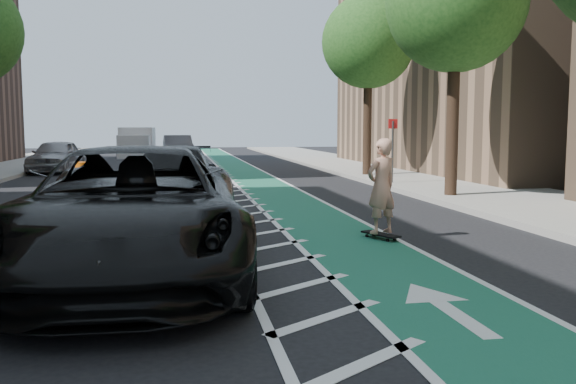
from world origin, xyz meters
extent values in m
plane|color=black|center=(0.00, 0.00, 0.00)|extent=(120.00, 120.00, 0.00)
cube|color=#19593E|center=(3.00, 10.00, 0.01)|extent=(2.00, 90.00, 0.01)
cube|color=silver|center=(1.50, 10.00, 0.01)|extent=(1.40, 90.00, 0.01)
cube|color=gray|center=(9.50, 10.00, 0.07)|extent=(5.00, 90.00, 0.15)
cube|color=gray|center=(7.05, 10.00, 0.08)|extent=(0.12, 90.00, 0.16)
cylinder|color=#382619|center=(7.90, 8.00, 2.20)|extent=(0.36, 0.36, 4.40)
sphere|color=#1C4818|center=(7.90, 8.00, 5.80)|extent=(4.20, 4.20, 4.20)
cylinder|color=#382619|center=(7.90, 16.00, 2.20)|extent=(0.36, 0.36, 4.40)
sphere|color=#1C4818|center=(7.90, 16.00, 5.80)|extent=(4.20, 4.20, 4.20)
cylinder|color=#4C4C4C|center=(7.60, 12.00, 1.20)|extent=(0.08, 0.08, 2.40)
cube|color=red|center=(7.60, 12.00, 2.30)|extent=(0.35, 0.02, 0.35)
cube|color=black|center=(3.70, 1.79, 0.10)|extent=(0.58, 0.91, 0.03)
cylinder|color=black|center=(3.50, 2.02, 0.03)|extent=(0.06, 0.08, 0.07)
cylinder|color=black|center=(3.67, 2.09, 0.03)|extent=(0.06, 0.08, 0.07)
cylinder|color=black|center=(3.73, 1.48, 0.03)|extent=(0.06, 0.08, 0.07)
cylinder|color=black|center=(3.90, 1.55, 0.03)|extent=(0.06, 0.08, 0.07)
imported|color=tan|center=(3.70, 1.79, 1.03)|extent=(0.79, 0.67, 1.83)
imported|color=black|center=(-0.77, -0.40, 0.94)|extent=(3.32, 6.86, 1.88)
imported|color=black|center=(-0.26, 7.50, 0.82)|extent=(2.67, 5.81, 1.65)
imported|color=#A1A0A6|center=(-5.97, 21.66, 0.80)|extent=(2.28, 4.84, 1.60)
imported|color=#525256|center=(-0.18, 32.61, 0.84)|extent=(2.14, 5.20, 1.67)
cube|color=silver|center=(-3.17, 37.86, 1.10)|extent=(2.53, 3.59, 2.20)
cube|color=silver|center=(-3.25, 35.23, 0.82)|extent=(2.25, 1.83, 1.65)
cylinder|color=black|center=(-4.25, 34.82, 0.38)|extent=(0.30, 0.78, 0.77)
cylinder|color=black|center=(-2.27, 34.75, 0.38)|extent=(0.30, 0.78, 0.77)
cylinder|color=black|center=(-4.13, 38.77, 0.38)|extent=(0.30, 0.78, 0.77)
cylinder|color=black|center=(-2.15, 38.71, 0.38)|extent=(0.30, 0.78, 0.77)
cylinder|color=orange|center=(-2.20, 9.00, 0.45)|extent=(0.52, 0.52, 0.90)
cylinder|color=silver|center=(-2.20, 9.00, 0.30)|extent=(0.53, 0.53, 0.12)
cylinder|color=silver|center=(-2.20, 9.00, 0.58)|extent=(0.53, 0.53, 0.12)
cylinder|color=black|center=(-2.20, 9.00, 0.02)|extent=(0.66, 0.66, 0.04)
cylinder|color=orange|center=(-3.60, 14.00, 0.45)|extent=(0.52, 0.52, 0.90)
cylinder|color=silver|center=(-3.60, 14.00, 0.30)|extent=(0.53, 0.53, 0.12)
cylinder|color=silver|center=(-3.60, 14.00, 0.58)|extent=(0.53, 0.53, 0.12)
cylinder|color=black|center=(-3.60, 14.00, 0.02)|extent=(0.66, 0.66, 0.04)
cylinder|color=#EB530C|center=(-3.51, 17.37, 0.43)|extent=(0.50, 0.50, 0.87)
cylinder|color=silver|center=(-3.51, 17.37, 0.29)|extent=(0.51, 0.51, 0.12)
cylinder|color=silver|center=(-3.51, 17.37, 0.56)|extent=(0.51, 0.51, 0.12)
cylinder|color=black|center=(-3.51, 17.37, 0.02)|extent=(0.63, 0.63, 0.04)
camera|label=1|loc=(-0.10, -9.31, 2.14)|focal=38.00mm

